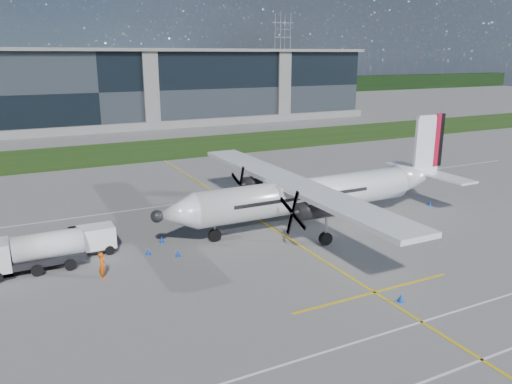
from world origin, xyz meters
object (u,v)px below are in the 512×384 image
object	(u,v)px
fuel_tanker_truck	(25,254)
ground_crew_person	(102,264)
safety_cone_tail	(430,203)
turboprop_aircraft	(317,174)
safety_cone_portwing	(401,298)
baggage_tug	(93,240)
safety_cone_nose_port	(178,253)
safety_cone_nose_stbd	(162,239)
pylon_east	(282,53)
safety_cone_fwd	(148,251)

from	to	relation	value
fuel_tanker_truck	ground_crew_person	distance (m)	5.60
ground_crew_person	safety_cone_tail	bearing A→B (deg)	-59.38
turboprop_aircraft	safety_cone_portwing	bearing A→B (deg)	-103.27
turboprop_aircraft	ground_crew_person	xyz separation A→B (m)	(-18.80, -2.99, -3.42)
baggage_tug	safety_cone_portwing	world-z (taller)	baggage_tug
fuel_tanker_truck	ground_crew_person	size ratio (longest dim) A/B	3.33
ground_crew_person	safety_cone_nose_port	xyz separation A→B (m)	(5.62, 1.35, -0.80)
safety_cone_tail	baggage_tug	bearing A→B (deg)	175.84
safety_cone_nose_stbd	turboprop_aircraft	bearing A→B (deg)	-7.20
safety_cone_portwing	pylon_east	bearing A→B (deg)	62.70
safety_cone_tail	ground_crew_person	bearing A→B (deg)	-175.37
fuel_tanker_truck	safety_cone_nose_port	world-z (taller)	fuel_tanker_truck
turboprop_aircraft	pylon_east	bearing A→B (deg)	61.44
safety_cone_nose_port	fuel_tanker_truck	bearing A→B (deg)	168.81
baggage_tug	safety_cone_portwing	bearing A→B (deg)	-46.98
safety_cone_nose_port	turboprop_aircraft	bearing A→B (deg)	7.09
safety_cone_nose_port	pylon_east	bearing A→B (deg)	57.82
fuel_tanker_truck	safety_cone_tail	distance (m)	36.39
turboprop_aircraft	baggage_tug	xyz separation A→B (m)	(-18.61, 1.90, -3.45)
safety_cone_nose_port	safety_cone_fwd	bearing A→B (deg)	144.40
turboprop_aircraft	safety_cone_nose_stbd	size ratio (longest dim) A/B	59.63
baggage_tug	ground_crew_person	size ratio (longest dim) A/B	1.61
ground_crew_person	safety_cone_nose_stbd	distance (m)	7.17
turboprop_aircraft	baggage_tug	world-z (taller)	turboprop_aircraft
safety_cone_tail	safety_cone_fwd	bearing A→B (deg)	179.77
safety_cone_fwd	safety_cone_nose_stbd	bearing A→B (deg)	50.91
safety_cone_nose_stbd	safety_cone_fwd	distance (m)	2.57
pylon_east	ground_crew_person	distance (m)	175.92
safety_cone_tail	safety_cone_portwing	xyz separation A→B (m)	(-16.49, -13.99, 0.00)
pylon_east	ground_crew_person	xyz separation A→B (m)	(-96.78, -146.24, -13.95)
baggage_tug	safety_cone_portwing	xyz separation A→B (m)	(15.21, -16.30, -0.77)
fuel_tanker_truck	safety_cone_tail	xyz separation A→B (m)	(36.37, -0.77, -1.06)
safety_cone_tail	safety_cone_nose_port	world-z (taller)	same
baggage_tug	safety_cone_nose_stbd	world-z (taller)	baggage_tug
baggage_tug	safety_cone_fwd	xyz separation A→B (m)	(3.56, -2.19, -0.77)
fuel_tanker_truck	baggage_tug	distance (m)	4.92
pylon_east	safety_cone_nose_port	world-z (taller)	pylon_east
pylon_east	safety_cone_fwd	size ratio (longest dim) A/B	60.00
ground_crew_person	safety_cone_nose_port	distance (m)	5.84
turboprop_aircraft	safety_cone_fwd	size ratio (longest dim) A/B	59.63
ground_crew_person	safety_cone_nose_stbd	size ratio (longest dim) A/B	4.20
safety_cone_nose_stbd	safety_cone_nose_port	size ratio (longest dim) A/B	1.00
turboprop_aircraft	ground_crew_person	size ratio (longest dim) A/B	14.18
safety_cone_nose_port	safety_cone_nose_stbd	bearing A→B (deg)	94.37
safety_cone_nose_stbd	safety_cone_nose_port	distance (m)	3.34
fuel_tanker_truck	safety_cone_nose_port	distance (m)	10.35
pylon_east	baggage_tug	size ratio (longest dim) A/B	8.85
turboprop_aircraft	baggage_tug	size ratio (longest dim) A/B	8.79
turboprop_aircraft	safety_cone_portwing	xyz separation A→B (m)	(-3.40, -14.40, -4.22)
turboprop_aircraft	safety_cone_nose_stbd	distance (m)	14.18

